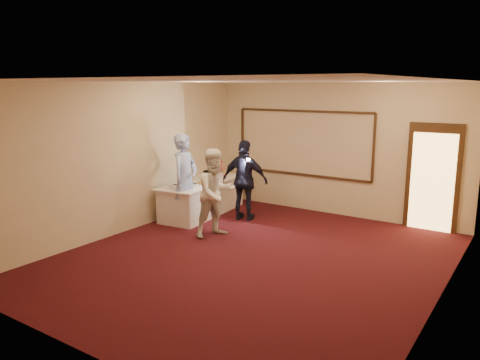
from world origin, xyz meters
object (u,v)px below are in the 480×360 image
object	(u,v)px
pavlova_tray	(185,184)
tart	(203,183)
cupcake_stand	(222,168)
buffet_table	(203,197)
man	(185,180)
plate_stack_a	(203,178)
plate_stack_b	(220,176)
guest	(245,180)
woman	(216,193)

from	to	relation	value
pavlova_tray	tart	xyz separation A→B (m)	(0.12, 0.47, -0.06)
pavlova_tray	cupcake_stand	bearing A→B (deg)	97.34
buffet_table	pavlova_tray	size ratio (longest dim) A/B	4.63
cupcake_stand	man	distance (m)	1.82
plate_stack_a	plate_stack_b	bearing A→B (deg)	65.38
plate_stack_b	guest	distance (m)	0.96
tart	guest	bearing A→B (deg)	23.82
plate_stack_b	guest	size ratio (longest dim) A/B	0.10
tart	man	distance (m)	0.63
pavlova_tray	plate_stack_b	distance (m)	1.17
plate_stack_a	plate_stack_b	world-z (taller)	plate_stack_b
plate_stack_a	man	distance (m)	0.93
buffet_table	tart	size ratio (longest dim) A/B	10.19
plate_stack_a	plate_stack_b	xyz separation A→B (m)	(0.18, 0.40, 0.00)
plate_stack_a	buffet_table	bearing A→B (deg)	-93.00
pavlova_tray	plate_stack_a	size ratio (longest dim) A/B	3.08
plate_stack_a	woman	world-z (taller)	woman
pavlova_tray	guest	xyz separation A→B (m)	(1.00, 0.86, 0.03)
plate_stack_b	pavlova_tray	bearing A→B (deg)	-94.39
tart	woman	world-z (taller)	woman
guest	cupcake_stand	bearing A→B (deg)	-44.89
tart	man	bearing A→B (deg)	-90.02
buffet_table	pavlova_tray	bearing A→B (deg)	-82.62
plate_stack_a	man	size ratio (longest dim) A/B	0.09
plate_stack_a	tart	world-z (taller)	plate_stack_a
plate_stack_a	tart	distance (m)	0.37
plate_stack_b	man	bearing A→B (deg)	-88.48
buffet_table	guest	bearing A→B (deg)	6.35
plate_stack_b	man	xyz separation A→B (m)	(0.03, -1.30, 0.13)
tart	guest	distance (m)	0.96
man	guest	distance (m)	1.32
buffet_table	plate_stack_b	world-z (taller)	plate_stack_b
buffet_table	plate_stack_a	size ratio (longest dim) A/B	14.29
buffet_table	pavlova_tray	distance (m)	0.88
plate_stack_a	man	world-z (taller)	man
woman	guest	size ratio (longest dim) A/B	0.98
buffet_table	woman	world-z (taller)	woman
pavlova_tray	plate_stack_a	world-z (taller)	pavlova_tray
plate_stack_a	tart	xyz separation A→B (m)	(0.22, -0.29, -0.05)
pavlova_tray	plate_stack_a	bearing A→B (deg)	96.96
plate_stack_b	cupcake_stand	bearing A→B (deg)	121.90
woman	buffet_table	bearing A→B (deg)	67.90
man	guest	xyz separation A→B (m)	(0.87, 0.99, -0.09)
buffet_table	man	distance (m)	1.07
man	plate_stack_b	bearing A→B (deg)	-3.52
buffet_table	tart	distance (m)	0.53
buffet_table	woman	size ratio (longest dim) A/B	1.49
tart	guest	size ratio (longest dim) A/B	0.14
pavlova_tray	plate_stack_b	bearing A→B (deg)	85.61
cupcake_stand	plate_stack_b	bearing A→B (deg)	-58.10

